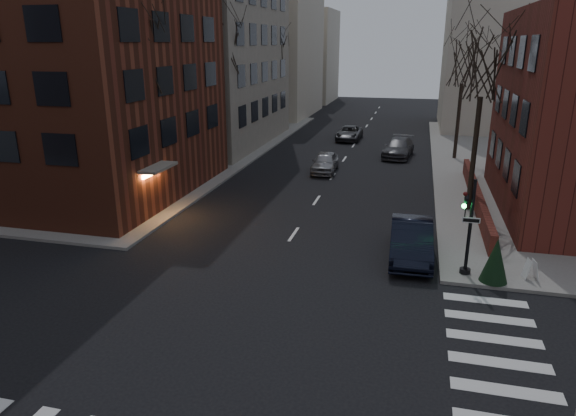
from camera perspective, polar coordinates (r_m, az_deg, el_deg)
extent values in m
plane|color=black|center=(15.81, -10.16, -18.15)|extent=(160.00, 160.00, 0.00)
cube|color=gray|center=(54.83, -25.49, 6.63)|extent=(44.00, 44.00, 0.15)
cube|color=brown|center=(35.09, -23.89, 16.13)|extent=(15.00, 15.00, 18.00)
cube|color=maroon|center=(31.91, 20.19, 1.23)|extent=(0.35, 16.00, 1.00)
cube|color=#BFB5A2|center=(69.64, -3.25, 17.77)|extent=(14.00, 16.00, 18.00)
cube|color=#BFB5A2|center=(62.23, 23.69, 15.41)|extent=(14.00, 14.00, 16.00)
cube|color=#BFB5A2|center=(85.59, 1.63, 16.49)|extent=(10.00, 12.00, 14.00)
cylinder|color=black|center=(21.84, 19.56, -2.06)|extent=(0.14, 0.14, 4.00)
cylinder|color=black|center=(22.53, 19.06, -6.61)|extent=(0.44, 0.44, 0.20)
imported|color=black|center=(21.55, 19.14, 0.11)|extent=(0.16, 0.20, 1.00)
sphere|color=#19FF4C|center=(21.48, 18.98, 0.21)|extent=(0.18, 0.18, 0.18)
cube|color=white|center=(21.61, 19.69, -1.30)|extent=(0.70, 0.03, 0.22)
cylinder|color=#2D231C|center=(29.87, -15.15, 6.23)|extent=(0.28, 0.28, 6.65)
cylinder|color=#2D231C|center=(40.58, -6.94, 9.94)|extent=(0.28, 0.28, 7.00)
cylinder|color=#2D231C|center=(53.83, -1.54, 11.65)|extent=(0.28, 0.28, 6.30)
cylinder|color=#2D231C|center=(30.27, 19.95, 5.58)|extent=(0.28, 0.28, 6.30)
cylinder|color=#2D231C|center=(44.06, 18.36, 9.11)|extent=(0.28, 0.28, 5.95)
cylinder|color=black|center=(36.76, -8.26, 8.26)|extent=(0.12, 0.12, 6.00)
sphere|color=#FFA54C|center=(36.38, -8.48, 13.08)|extent=(0.36, 0.36, 0.36)
cylinder|color=black|center=(55.61, -0.36, 11.70)|extent=(0.12, 0.12, 6.00)
sphere|color=#FFA54C|center=(55.35, -0.37, 14.89)|extent=(0.36, 0.36, 0.36)
imported|color=black|center=(23.50, 13.52, -3.47)|extent=(1.96, 5.21, 1.70)
imported|color=gray|center=(38.28, 4.12, 5.10)|extent=(1.90, 4.38, 1.47)
imported|color=#3D3E42|center=(44.32, 12.17, 6.56)|extent=(2.74, 5.49, 1.53)
imported|color=#3E3F43|center=(51.36, 6.81, 8.27)|extent=(2.31, 4.91, 1.36)
cube|color=white|center=(22.89, 25.38, -6.17)|extent=(0.45, 0.56, 0.82)
cone|color=black|center=(21.89, 22.06, -5.39)|extent=(1.11, 1.11, 1.81)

